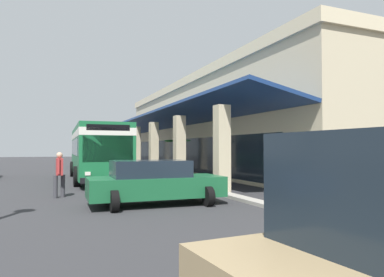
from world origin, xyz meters
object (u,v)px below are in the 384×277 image
Objects in this scene: transit_bus at (97,149)px; pedestrian at (59,172)px; parked_sedan_green at (154,182)px; potted_palm at (175,168)px.

transit_bus is 6.54× the size of pedestrian.
parked_sedan_green is 1.76× the size of potted_palm.
pedestrian is at bearing -17.06° from transit_bus.
parked_sedan_green is at bearing 43.63° from pedestrian.
pedestrian is at bearing -136.37° from parked_sedan_green.
pedestrian is 0.68× the size of potted_palm.
pedestrian is (7.46, -2.29, -0.88)m from transit_bus.
potted_palm reaches higher than pedestrian.
transit_bus is 7.86m from pedestrian.
parked_sedan_green is at bearing -22.89° from potted_palm.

